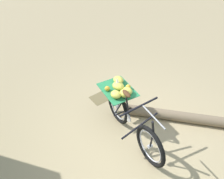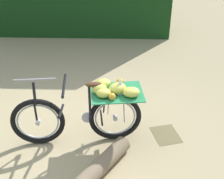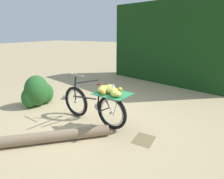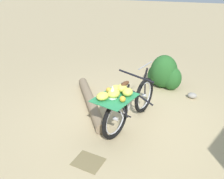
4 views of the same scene
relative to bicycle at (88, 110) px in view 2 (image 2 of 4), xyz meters
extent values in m
plane|color=tan|center=(-0.18, -0.21, -0.52)|extent=(60.00, 60.00, 0.00)
torus|color=black|center=(-0.10, -0.67, -0.15)|extent=(0.17, 0.73, 0.73)
torus|color=#B7B7BC|center=(-0.10, -0.67, -0.15)|extent=(0.10, 0.56, 0.57)
cylinder|color=#B7B7BC|center=(-0.10, -0.67, -0.15)|extent=(0.09, 0.07, 0.06)
torus|color=black|center=(0.05, 0.37, -0.15)|extent=(0.17, 0.73, 0.73)
torus|color=#B7B7BC|center=(0.05, 0.37, -0.15)|extent=(0.10, 0.56, 0.57)
cylinder|color=#B7B7BC|center=(0.05, 0.37, -0.15)|extent=(0.09, 0.07, 0.06)
cylinder|color=black|center=(-0.05, -0.35, 0.01)|extent=(0.70, 0.13, 0.30)
cylinder|color=black|center=(-0.04, -0.28, 0.40)|extent=(0.71, 0.13, 0.11)
cylinder|color=black|center=(0.00, 0.03, 0.12)|extent=(0.12, 0.05, 0.49)
cylinder|color=black|center=(0.02, 0.18, -0.14)|extent=(0.38, 0.08, 0.05)
cylinder|color=black|center=(0.03, 0.22, 0.08)|extent=(0.32, 0.07, 0.47)
cylinder|color=black|center=(-0.10, -0.68, 0.00)|extent=(0.05, 0.03, 0.30)
cylinder|color=black|center=(-0.10, -0.66, 0.30)|extent=(0.10, 0.05, 0.30)
cylinder|color=gray|center=(-0.09, -0.63, 0.50)|extent=(0.10, 0.52, 0.02)
ellipsoid|color=#4C2D19|center=(0.01, 0.09, 0.39)|extent=(0.12, 0.23, 0.06)
cylinder|color=#B7B7BC|center=(-0.01, -0.01, -0.12)|extent=(0.04, 0.16, 0.16)
cylinder|color=#B7B7BC|center=(0.03, 0.28, 0.04)|extent=(0.20, 0.04, 0.39)
cylinder|color=#B7B7BC|center=(0.06, 0.48, 0.04)|extent=(0.24, 0.05, 0.39)
cube|color=brown|center=(0.05, 0.39, 0.24)|extent=(0.52, 0.66, 0.02)
cube|color=#287F4C|center=(0.05, 0.39, 0.26)|extent=(0.63, 0.75, 0.01)
ellipsoid|color=#CCC64C|center=(0.19, 0.54, 0.32)|extent=(0.21, 0.24, 0.12)
ellipsoid|color=#CCC64C|center=(0.07, 0.40, 0.33)|extent=(0.23, 0.26, 0.13)
ellipsoid|color=#CCC64C|center=(-0.10, 0.24, 0.33)|extent=(0.19, 0.22, 0.12)
ellipsoid|color=#CCC64C|center=(0.13, 0.20, 0.32)|extent=(0.18, 0.21, 0.11)
ellipsoid|color=#CCC64C|center=(0.03, 0.16, 0.33)|extent=(0.17, 0.20, 0.14)
sphere|color=#8CAD38|center=(0.09, 0.36, 0.31)|extent=(0.08, 0.08, 0.08)
sphere|color=gold|center=(-0.12, 0.48, 0.31)|extent=(0.10, 0.10, 0.10)
sphere|color=gold|center=(0.22, 0.29, 0.31)|extent=(0.09, 0.09, 0.09)
cone|color=white|center=(0.08, 0.43, 0.38)|extent=(0.16, 0.16, 0.22)
cube|color=olive|center=(0.14, 1.11, -0.51)|extent=(0.44, 0.36, 0.01)
camera|label=1|loc=(-1.83, -1.94, 2.77)|focal=34.19mm
camera|label=2|loc=(3.35, -0.46, 2.34)|focal=48.95mm
camera|label=3|loc=(3.16, 2.06, 1.44)|focal=30.19mm
camera|label=4|loc=(-1.33, 3.26, 1.93)|focal=36.07mm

